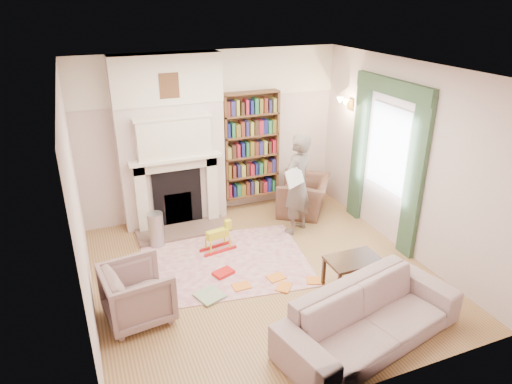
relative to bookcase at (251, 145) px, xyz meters
name	(u,v)px	position (x,y,z in m)	size (l,w,h in m)	color
floor	(263,273)	(-0.65, -2.12, -1.18)	(4.50, 4.50, 0.00)	brown
ceiling	(264,70)	(-0.65, -2.12, 1.62)	(4.50, 4.50, 0.00)	white
wall_back	(212,135)	(-0.65, 0.13, 0.22)	(4.50, 4.50, 0.00)	beige
wall_front	(363,273)	(-0.65, -4.37, 0.22)	(4.50, 4.50, 0.00)	beige
wall_left	(78,210)	(-2.90, -2.12, 0.22)	(4.50, 4.50, 0.00)	beige
wall_right	(406,160)	(1.60, -2.12, 0.22)	(4.50, 4.50, 0.00)	beige
fireplace	(171,144)	(-1.40, -0.07, 0.21)	(1.70, 0.58, 2.80)	beige
bookcase	(251,145)	(0.00, 0.00, 0.00)	(1.00, 0.24, 1.85)	brown
window	(388,148)	(1.58, -1.72, 0.27)	(0.02, 0.90, 1.30)	silver
curtain_left	(415,180)	(1.55, -2.42, 0.02)	(0.07, 0.32, 2.40)	#324E32
curtain_right	(359,151)	(1.55, -1.02, 0.02)	(0.07, 0.32, 2.40)	#324E32
pelmet	(393,87)	(1.54, -1.72, 1.20)	(0.09, 1.70, 0.24)	#324E32
wall_sconce	(341,105)	(1.38, -0.62, 0.72)	(0.20, 0.24, 0.24)	gold
rug	(225,262)	(-1.06, -1.66, -1.17)	(2.37, 1.82, 0.01)	beige
armchair_reading	(304,196)	(0.79, -0.56, -0.87)	(0.95, 0.83, 0.62)	#4C2C28
armchair_left	(138,293)	(-2.40, -2.44, -0.82)	(0.75, 0.77, 0.70)	gray
sofa	(370,317)	(-0.06, -3.81, -0.85)	(2.21, 0.86, 0.65)	#B6A896
man_reading	(297,184)	(0.34, -1.16, -0.34)	(0.61, 0.40, 1.66)	#5E534B
newspaper	(295,177)	(0.19, -1.36, -0.12)	(0.39, 0.02, 0.27)	silver
coffee_table	(352,273)	(0.32, -2.88, -0.95)	(0.70, 0.45, 0.45)	#352212
paraffin_heater	(156,230)	(-1.88, -0.78, -0.90)	(0.24, 0.24, 0.55)	#A7A9AF
rocking_horse	(218,237)	(-1.05, -1.30, -0.94)	(0.54, 0.21, 0.47)	gold
board_game	(210,295)	(-1.50, -2.37, -1.15)	(0.32, 0.32, 0.03)	#F2EF55
game_box_lid	(224,273)	(-1.17, -1.96, -1.14)	(0.28, 0.19, 0.05)	red
comic_annuals	(279,283)	(-0.54, -2.44, -1.16)	(1.25, 0.50, 0.02)	red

